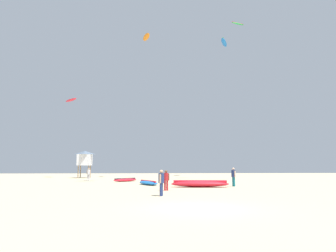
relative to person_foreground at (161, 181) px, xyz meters
The scene contains 13 objects.
ground_plane 5.66m from the person_foreground, 74.92° to the right, with size 120.00×120.00×0.00m, color beige.
person_foreground is the anchor object (origin of this frame).
person_midground 4.05m from the person_foreground, 82.53° to the left, with size 0.51×0.35×1.54m.
person_left 10.72m from the person_foreground, 49.60° to the left, with size 0.38×0.54×1.70m.
person_right 21.43m from the person_foreground, 113.23° to the left, with size 0.52×0.36×1.59m.
kite_grounded_near 10.79m from the person_foreground, 94.60° to the left, with size 2.47×3.81×0.44m.
kite_grounded_mid 8.28m from the person_foreground, 63.32° to the left, with size 5.19×1.92×0.64m.
kite_grounded_far 17.63m from the person_foreground, 101.88° to the left, with size 3.12×3.07×0.43m.
lifeguard_tower 29.78m from the person_foreground, 111.17° to the left, with size 2.30×2.30×4.15m.
kite_aloft_0 34.01m from the person_foreground, 93.12° to the left, with size 1.62×2.94×0.71m.
kite_aloft_1 41.05m from the person_foreground, 68.26° to the left, with size 2.31×3.93×0.90m.
kite_aloft_3 33.37m from the person_foreground, 115.25° to the left, with size 2.84×3.19×0.49m.
kite_aloft_4 32.54m from the person_foreground, 60.63° to the left, with size 2.18×1.27×0.50m.
Camera 1 is at (-2.20, -13.42, 1.88)m, focal length 31.61 mm.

